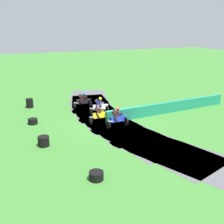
# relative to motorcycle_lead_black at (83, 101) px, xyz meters

# --- Properties ---
(ground_plane) EXTENTS (120.00, 120.00, 0.00)m
(ground_plane) POSITION_rel_motorcycle_lead_black_xyz_m (0.55, -4.44, -0.66)
(ground_plane) COLOR #38752D
(track_asphalt) EXTENTS (6.70, 22.57, 0.01)m
(track_asphalt) POSITION_rel_motorcycle_lead_black_xyz_m (1.08, -4.42, -0.66)
(track_asphalt) COLOR #515156
(track_asphalt) RESTS_ON ground
(safety_barrier) EXTENTS (11.58, 0.74, 0.90)m
(safety_barrier) POSITION_rel_motorcycle_lead_black_xyz_m (6.02, -4.23, -0.21)
(safety_barrier) COLOR #1E8466
(safety_barrier) RESTS_ON ground
(motorcycle_lead_black) EXTENTS (1.71, 0.82, 1.42)m
(motorcycle_lead_black) POSITION_rel_motorcycle_lead_black_xyz_m (0.00, 0.00, 0.00)
(motorcycle_lead_black) COLOR black
(motorcycle_lead_black) RESTS_ON ground
(motorcycle_chase_white) EXTENTS (1.71, 0.92, 1.43)m
(motorcycle_chase_white) POSITION_rel_motorcycle_lead_black_xyz_m (0.68, -2.17, -0.01)
(motorcycle_chase_white) COLOR black
(motorcycle_chase_white) RESTS_ON ground
(motorcycle_trailing_yellow) EXTENTS (1.69, 0.84, 1.43)m
(motorcycle_trailing_yellow) POSITION_rel_motorcycle_lead_black_xyz_m (-0.09, -4.10, -0.02)
(motorcycle_trailing_yellow) COLOR black
(motorcycle_trailing_yellow) RESTS_ON ground
(motorcycle_fourth_blue) EXTENTS (1.68, 0.78, 1.43)m
(motorcycle_fourth_blue) POSITION_rel_motorcycle_lead_black_xyz_m (0.71, -5.42, -0.01)
(motorcycle_fourth_blue) COLOR black
(motorcycle_fourth_blue) RESTS_ON ground
(tire_stack_near) EXTENTS (0.61, 0.61, 0.80)m
(tire_stack_near) POSITION_rel_motorcycle_lead_black_xyz_m (-4.24, 2.08, -0.26)
(tire_stack_near) COLOR black
(tire_stack_near) RESTS_ON ground
(tire_stack_mid_a) EXTENTS (0.68, 0.68, 0.40)m
(tire_stack_mid_a) POSITION_rel_motorcycle_lead_black_xyz_m (-4.69, -2.34, -0.46)
(tire_stack_mid_a) COLOR black
(tire_stack_mid_a) RESTS_ON ground
(tire_stack_mid_b) EXTENTS (0.67, 0.67, 0.60)m
(tire_stack_mid_b) POSITION_rel_motorcycle_lead_black_xyz_m (-4.72, -6.50, -0.36)
(tire_stack_mid_b) COLOR black
(tire_stack_mid_b) RESTS_ON ground
(tire_stack_far) EXTENTS (0.68, 0.68, 0.40)m
(tire_stack_far) POSITION_rel_motorcycle_lead_black_xyz_m (-3.25, -11.25, -0.46)
(tire_stack_far) COLOR black
(tire_stack_far) RESTS_ON ground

